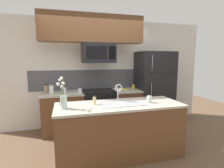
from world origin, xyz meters
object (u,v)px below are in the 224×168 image
object	(u,v)px
storage_jar_squat	(80,90)
coffee_tin	(133,87)
storage_jar_medium	(51,89)
storage_jar_short	(64,90)
flower_vase	(63,99)
stove_range	(99,110)
refrigerator	(153,88)
storage_jar_tall	(46,89)
dish_soap_bottle	(94,101)
drinking_glass	(149,99)
sink_faucet	(119,90)
microwave	(98,53)
banana_bunch	(125,89)

from	to	relation	value
storage_jar_squat	coffee_tin	distance (m)	1.32
storage_jar_medium	storage_jar_squat	world-z (taller)	storage_jar_medium
storage_jar_short	coffee_tin	world-z (taller)	storage_jar_short
flower_vase	storage_jar_squat	bearing A→B (deg)	74.26
stove_range	refrigerator	world-z (taller)	refrigerator
storage_jar_tall	dish_soap_bottle	distance (m)	1.49
storage_jar_medium	dish_soap_bottle	bearing A→B (deg)	-57.11
storage_jar_tall	drinking_glass	size ratio (longest dim) A/B	1.71
storage_jar_medium	dish_soap_bottle	distance (m)	1.38
storage_jar_short	drinking_glass	xyz separation A→B (m)	(1.41, -1.33, -0.01)
dish_soap_bottle	flower_vase	xyz separation A→B (m)	(-0.49, -0.11, 0.08)
coffee_tin	sink_faucet	world-z (taller)	sink_faucet
stove_range	storage_jar_medium	distance (m)	1.18
stove_range	storage_jar_medium	size ratio (longest dim) A/B	5.04
refrigerator	coffee_tin	xyz separation A→B (m)	(-0.54, 0.03, 0.05)
refrigerator	sink_faucet	distance (m)	1.67
refrigerator	flower_vase	xyz separation A→B (m)	(-2.22, -1.31, 0.14)
sink_faucet	drinking_glass	world-z (taller)	sink_faucet
microwave	banana_bunch	size ratio (longest dim) A/B	3.91
storage_jar_tall	flower_vase	size ratio (longest dim) A/B	0.42
storage_jar_medium	banana_bunch	distance (m)	1.67
drinking_glass	coffee_tin	bearing A→B (deg)	79.38
storage_jar_tall	stove_range	bearing A→B (deg)	-1.36
refrigerator	banana_bunch	distance (m)	0.81
stove_range	storage_jar_short	size ratio (longest dim) A/B	7.17
coffee_tin	dish_soap_bottle	distance (m)	1.71
storage_jar_medium	coffee_tin	xyz separation A→B (m)	(1.93, 0.07, -0.04)
banana_bunch	dish_soap_bottle	distance (m)	1.45
sink_faucet	drinking_glass	size ratio (longest dim) A/B	2.59
storage_jar_tall	flower_vase	distance (m)	1.37
refrigerator	storage_jar_squat	xyz separation A→B (m)	(-1.86, -0.05, 0.04)
microwave	stove_range	bearing A→B (deg)	90.16
refrigerator	storage_jar_tall	size ratio (longest dim) A/B	9.09
banana_bunch	flower_vase	distance (m)	1.87
coffee_tin	flower_vase	bearing A→B (deg)	-141.32
dish_soap_bottle	storage_jar_medium	bearing A→B (deg)	122.89
coffee_tin	sink_faucet	xyz separation A→B (m)	(-0.73, -1.09, 0.14)
storage_jar_medium	dish_soap_bottle	xyz separation A→B (m)	(0.75, -1.16, -0.02)
microwave	dish_soap_bottle	size ratio (longest dim) A/B	4.51
microwave	refrigerator	world-z (taller)	microwave
microwave	storage_jar_squat	xyz separation A→B (m)	(-0.43, -0.01, -0.83)
stove_range	coffee_tin	size ratio (longest dim) A/B	8.45
dish_soap_bottle	drinking_glass	world-z (taller)	dish_soap_bottle
storage_jar_tall	storage_jar_squat	world-z (taller)	storage_jar_tall
storage_jar_short	banana_bunch	size ratio (longest dim) A/B	0.68
banana_bunch	flower_vase	size ratio (longest dim) A/B	0.40
refrigerator	drinking_glass	world-z (taller)	refrigerator
refrigerator	banana_bunch	size ratio (longest dim) A/B	9.63
banana_bunch	storage_jar_short	bearing A→B (deg)	176.09
storage_jar_medium	storage_jar_tall	bearing A→B (deg)	156.20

